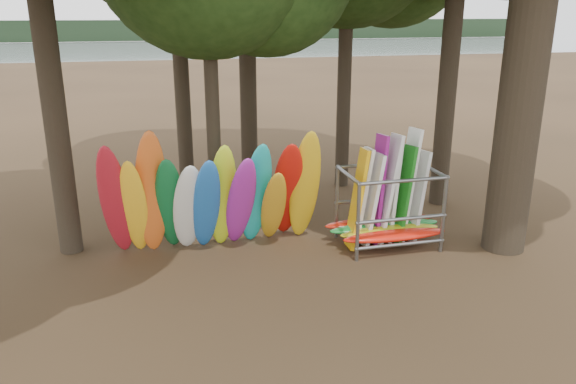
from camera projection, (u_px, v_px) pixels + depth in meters
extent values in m
plane|color=#47331E|center=(320.00, 268.00, 12.83)|extent=(120.00, 120.00, 0.00)
plane|color=gray|center=(174.00, 60.00, 68.21)|extent=(160.00, 160.00, 0.00)
cube|color=black|center=(159.00, 30.00, 113.75)|extent=(160.00, 4.00, 4.00)
cylinder|color=black|center=(41.00, 7.00, 12.06)|extent=(0.54, 0.54, 11.39)
cylinder|color=black|center=(177.00, 8.00, 16.53)|extent=(0.47, 0.47, 11.40)
cylinder|color=black|center=(346.00, 39.00, 17.60)|extent=(0.45, 0.45, 9.56)
cylinder|color=black|center=(211.00, 71.00, 13.72)|extent=(0.35, 0.35, 8.44)
cylinder|color=black|center=(454.00, 13.00, 15.58)|extent=(0.53, 0.53, 11.15)
ellipsoid|color=#AD1927|center=(115.00, 202.00, 12.79)|extent=(0.86, 1.60, 3.05)
ellipsoid|color=yellow|center=(135.00, 208.00, 12.93)|extent=(0.70, 1.42, 2.66)
ellipsoid|color=orange|center=(152.00, 194.00, 12.97)|extent=(0.86, 1.23, 3.24)
ellipsoid|color=#11622F|center=(170.00, 205.00, 13.21)|extent=(0.80, 1.50, 2.66)
ellipsoid|color=silver|center=(189.00, 208.00, 13.19)|extent=(0.87, 1.44, 2.50)
ellipsoid|color=#1D5DB3|center=(206.00, 206.00, 13.17)|extent=(0.79, 1.60, 2.66)
ellipsoid|color=#B6CF1C|center=(223.00, 197.00, 13.35)|extent=(0.75, 1.32, 2.88)
ellipsoid|color=purple|center=(241.00, 203.00, 13.36)|extent=(0.87, 1.77, 2.69)
ellipsoid|color=teal|center=(256.00, 195.00, 13.54)|extent=(0.89, 1.45, 2.87)
ellipsoid|color=gold|center=(273.00, 207.00, 13.67)|extent=(0.65, 1.61, 2.26)
ellipsoid|color=red|center=(287.00, 191.00, 13.88)|extent=(0.92, 1.75, 2.86)
ellipsoid|color=gold|center=(305.00, 186.00, 13.82)|extent=(0.77, 1.25, 3.07)
ellipsoid|color=red|center=(395.00, 235.00, 13.62)|extent=(2.67, 0.55, 0.24)
ellipsoid|color=#AEAA17|center=(390.00, 231.00, 13.89)|extent=(2.61, 0.55, 0.24)
ellipsoid|color=#1D8231|center=(385.00, 226.00, 14.19)|extent=(2.94, 0.55, 0.24)
ellipsoid|color=red|center=(379.00, 222.00, 14.52)|extent=(2.96, 0.55, 0.24)
cube|color=#ECAB0C|center=(357.00, 199.00, 13.67)|extent=(0.52, 0.75, 2.50)
cube|color=white|center=(361.00, 196.00, 13.96)|extent=(0.53, 0.75, 2.45)
cube|color=white|center=(372.00, 200.00, 13.83)|extent=(0.54, 0.74, 2.35)
cube|color=#861674|center=(377.00, 190.00, 13.96)|extent=(0.36, 0.80, 2.77)
cube|color=silver|center=(387.00, 190.00, 13.88)|extent=(0.63, 0.80, 2.79)
cube|color=white|center=(392.00, 190.00, 14.10)|extent=(0.37, 0.78, 2.67)
cube|color=#186D18|center=(402.00, 195.00, 14.00)|extent=(0.53, 0.81, 2.50)
cube|color=white|center=(407.00, 185.00, 14.17)|extent=(0.55, 0.82, 2.88)
cube|color=silver|center=(416.00, 196.00, 14.14)|extent=(0.51, 0.80, 2.34)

